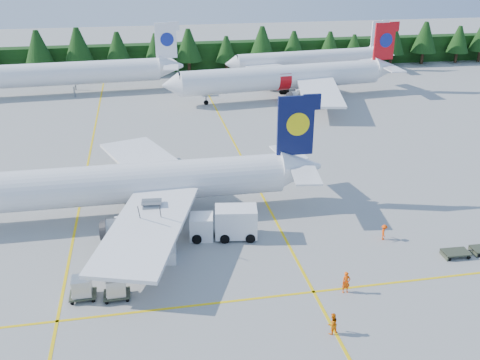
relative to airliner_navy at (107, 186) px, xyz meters
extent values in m
plane|color=#9C9B96|center=(10.66, -10.48, -3.58)|extent=(320.00, 320.00, 0.00)
cube|color=yellow|center=(-3.34, 9.52, -3.58)|extent=(0.25, 120.00, 0.01)
cube|color=yellow|center=(16.66, 9.52, -3.58)|extent=(0.25, 120.00, 0.01)
cube|color=yellow|center=(10.66, -16.48, -3.58)|extent=(80.00, 0.25, 0.01)
cube|color=black|center=(10.66, 71.52, -0.58)|extent=(220.00, 4.00, 6.00)
cylinder|color=white|center=(0.67, 0.00, 0.08)|extent=(34.66, 4.20, 4.08)
cube|color=#080F3D|center=(19.52, -0.07, 5.18)|extent=(3.87, 0.37, 6.32)
cube|color=white|center=(3.76, 8.65, -0.53)|extent=(10.49, 16.42, 1.16)
cylinder|color=gray|center=(1.71, 5.90, -1.95)|extent=(3.47, 2.15, 2.14)
cube|color=white|center=(3.70, -8.67, -0.53)|extent=(10.58, 16.43, 1.16)
cylinder|color=gray|center=(1.67, -5.92, -1.95)|extent=(3.47, 2.15, 2.14)
cylinder|color=white|center=(29.51, 42.60, 0.38)|extent=(37.72, 8.27, 4.41)
cone|color=white|center=(9.35, 40.50, 0.38)|extent=(3.53, 4.70, 4.41)
cube|color=red|center=(49.79, 44.72, 5.89)|extent=(4.20, 0.82, 6.83)
cube|color=white|center=(31.83, 52.26, -0.28)|extent=(12.75, 17.79, 1.25)
cylinder|color=gray|center=(29.94, 49.08, -1.82)|extent=(3.97, 2.69, 2.31)
cube|color=white|center=(33.77, 33.63, -0.28)|extent=(9.92, 17.54, 1.25)
cylinder|color=gray|center=(31.27, 36.36, -1.82)|extent=(3.97, 2.69, 2.31)
cylinder|color=gray|center=(15.35, 41.13, -2.65)|extent=(0.26, 0.26, 1.87)
cylinder|color=white|center=(-10.39, 53.54, 0.30)|extent=(36.86, 6.40, 4.31)
cube|color=white|center=(9.53, 54.68, 5.69)|extent=(4.11, 0.61, 6.69)
cylinder|color=white|center=(40.11, 61.52, -0.25)|extent=(31.71, 7.08, 3.71)
cone|color=white|center=(23.17, 59.68, -0.25)|extent=(2.98, 3.96, 3.71)
cube|color=white|center=(57.15, 63.36, 4.38)|extent=(3.53, 0.70, 5.74)
cylinder|color=gray|center=(28.21, 60.23, -2.84)|extent=(0.22, 0.22, 1.48)
cube|color=white|center=(3.96, -9.14, -3.01)|extent=(4.53, 2.64, 1.14)
cube|color=gray|center=(4.13, -7.08, -1.20)|extent=(2.01, 4.26, 3.07)
cube|color=gray|center=(4.31, -5.01, 0.20)|extent=(1.97, 1.40, 0.12)
cube|color=white|center=(8.84, -5.94, -2.43)|extent=(2.50, 2.50, 2.31)
cube|color=black|center=(8.84, -5.94, -1.88)|extent=(2.16, 2.34, 0.99)
cube|color=white|center=(12.10, -6.43, -1.94)|extent=(4.27, 2.98, 2.86)
cube|color=#353C2B|center=(30.95, -13.63, -3.15)|extent=(2.39, 1.55, 0.14)
cube|color=#353C2B|center=(-1.62, -13.92, -3.21)|extent=(2.10, 1.63, 0.13)
cube|color=#ACAFB1|center=(-1.62, -13.92, -2.41)|extent=(1.48, 1.44, 1.46)
cube|color=#353C2B|center=(1.03, -14.36, -3.21)|extent=(2.10, 1.63, 0.13)
cube|color=#ACAFB1|center=(1.03, -14.36, -2.41)|extent=(1.48, 1.44, 1.46)
imported|color=#FF4E05|center=(19.17, -16.99, -2.64)|extent=(0.69, 0.45, 1.88)
imported|color=orange|center=(16.37, -21.57, -2.73)|extent=(1.00, 0.90, 1.71)
imported|color=#FF4405|center=(25.85, -9.56, -2.81)|extent=(0.63, 0.75, 1.55)
camera|label=1|loc=(4.09, -50.81, 22.03)|focal=40.00mm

